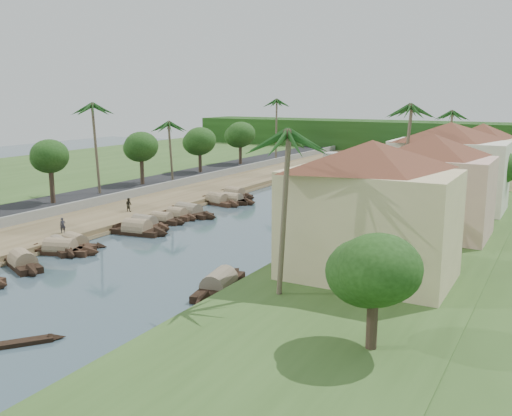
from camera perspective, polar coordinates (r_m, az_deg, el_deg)
The scene contains 47 objects.
ground at distance 54.19m, azimuth -7.84°, elevation -4.43°, with size 220.00×220.00×0.00m, color #3A4D57.
left_bank at distance 79.07m, azimuth -8.55°, elevation 0.85°, with size 10.00×180.00×0.80m, color brown.
right_bank at distance 64.48m, azimuth 17.07°, elevation -1.73°, with size 16.00×180.00×1.20m, color #324F1F.
road at distance 84.39m, azimuth -13.16°, elevation 1.54°, with size 8.00×180.00×1.40m, color black.
retaining_wall at distance 81.49m, azimuth -10.92°, elevation 1.76°, with size 0.40×180.00×1.10m, color slate.
far_left_fill at distance 103.85m, azimuth -24.14°, elevation 2.63°, with size 45.00×220.00×1.35m, color #324F1F.
treeline at distance 145.52m, azimuth 16.40°, elevation 6.70°, with size 120.00×14.00×8.00m.
bridge at distance 118.65m, azimuth 13.36°, elevation 4.79°, with size 28.00×4.00×2.40m.
building_near at distance 42.39m, azimuth 11.30°, elevation -0.10°, with size 14.85×14.85×10.20m.
building_mid at distance 57.48m, azimuth 17.10°, elevation 2.34°, with size 14.11×14.11×9.70m.
building_far at distance 71.27m, azimuth 18.67°, elevation 4.10°, with size 15.59×15.59×10.20m.
building_distant at distance 90.84m, azimuth 21.57°, elevation 5.03°, with size 12.62×12.62×9.20m.
sampan_1 at distance 52.88m, azimuth -22.29°, elevation -5.12°, with size 7.45×4.49×2.20m.
sampan_2 at distance 56.21m, azimuth -18.98°, elevation -3.94°, with size 8.18×4.10×2.14m.
sampan_3 at distance 56.98m, azimuth -19.01°, elevation -3.74°, with size 7.29×4.13×1.99m.
sampan_4 at distance 57.88m, azimuth -17.66°, elevation -3.42°, with size 7.29×3.33×2.05m.
sampan_5 at distance 61.88m, azimuth -11.80°, elevation -2.17°, with size 7.94×2.94×2.45m.
sampan_6 at distance 64.24m, azimuth -11.11°, elevation -1.66°, with size 7.45×2.04×2.22m.
sampan_7 at distance 66.53m, azimuth -9.42°, elevation -1.16°, with size 6.74×1.81×1.83m.
sampan_8 at distance 68.55m, azimuth -7.92°, elevation -0.74°, with size 6.26×1.85×1.96m.
sampan_9 at distance 70.11m, azimuth -6.78°, elevation -0.43°, with size 9.40×3.02×2.32m.
sampan_10 at distance 76.99m, azimuth -3.86°, elevation 0.68°, with size 8.58×3.67×2.30m.
sampan_11 at distance 77.11m, azimuth -2.76°, elevation 0.71°, with size 7.81×4.17×2.21m.
sampan_12 at distance 78.11m, azimuth -2.37°, elevation 0.84°, with size 8.05×2.48×1.93m.
sampan_13 at distance 82.13m, azimuth -2.17°, elevation 1.37°, with size 7.95×3.07×2.14m.
sampan_14 at distance 43.66m, azimuth -3.72°, elevation -7.68°, with size 3.47×9.52×2.26m.
sampan_15 at distance 58.94m, azimuth 6.26°, elevation -2.68°, with size 4.02×8.60×2.26m.
sampan_16 at distance 71.10m, azimuth 9.79°, elevation -0.35°, with size 2.77×9.48×2.27m.
canoe_0 at distance 37.47m, azimuth -22.85°, elevation -12.42°, with size 4.13×4.89×0.75m.
canoe_1 at distance 58.20m, azimuth -17.16°, elevation -3.63°, with size 5.46×2.82×0.89m.
canoe_2 at distance 79.27m, azimuth -3.88°, elevation 0.76°, with size 5.50×4.16×0.88m.
palm_0 at distance 37.13m, azimuth 2.62°, elevation 7.14°, with size 3.20×3.20×12.54m.
palm_1 at distance 50.24m, azimuth 10.87°, elevation 4.75°, with size 3.20×3.20×9.56m.
palm_2 at distance 66.64m, azimuth 14.81°, elevation 9.57°, with size 3.20×3.20×13.67m.
palm_3 at distance 80.87m, azimuth 17.99°, elevation 7.66°, with size 3.20×3.20×10.76m.
palm_5 at distance 79.10m, azimuth -15.84°, elevation 9.68°, with size 3.20×3.20×13.38m.
palm_6 at distance 88.21m, azimuth -8.54°, elevation 8.28°, with size 3.20×3.20×10.45m.
palm_7 at distance 99.01m, azimuth 18.94°, elevation 8.93°, with size 3.20×3.20×12.11m.
palm_8 at distance 114.99m, azimuth 2.04°, elevation 10.57°, with size 3.20×3.20×13.56m.
tree_2 at distance 74.01m, azimuth -19.91°, elevation 4.79°, with size 4.55×4.55×7.63m.
tree_3 at distance 86.09m, azimuth -11.42°, elevation 5.95°, with size 4.94×4.94×7.59m.
tree_4 at distance 98.20m, azimuth -5.65°, elevation 6.60°, with size 5.38×5.38×7.49m.
tree_5 at distance 109.71m, azimuth -1.59°, elevation 7.28°, with size 5.53×5.53×7.82m.
tree_6 at distance 72.25m, azimuth 22.80°, elevation 3.57°, with size 4.71×4.71×6.78m.
tree_7 at distance 30.65m, azimuth 11.73°, elevation -6.30°, with size 4.49×4.49×6.18m.
person_near at distance 60.79m, azimuth -18.77°, elevation -1.66°, with size 0.58×0.38×1.58m, color #2A2932.
person_far at distance 69.83m, azimuth -12.61°, elevation 0.34°, with size 0.81×0.63×1.66m, color #2D291F.
Camera 1 is at (31.35, -41.71, 14.63)m, focal length 40.00 mm.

